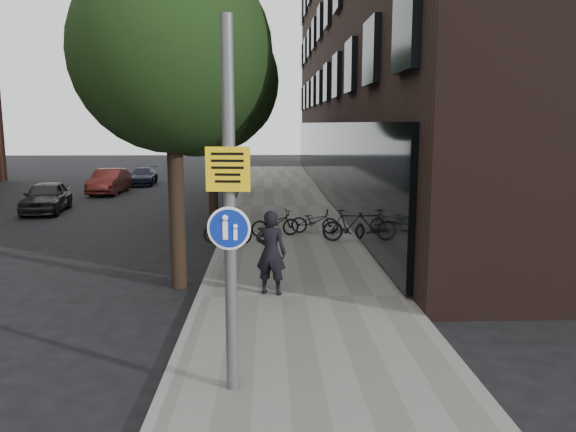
{
  "coord_description": "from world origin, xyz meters",
  "views": [
    {
      "loc": [
        -0.52,
        -8.18,
        3.77
      ],
      "look_at": [
        -0.14,
        2.49,
        2.0
      ],
      "focal_mm": 35.0,
      "sensor_mm": 36.0,
      "label": 1
    }
  ],
  "objects_px": {
    "signpost": "(230,209)",
    "parked_bike_facade_near": "(315,221)",
    "pedestrian": "(271,253)",
    "parked_car_near": "(46,197)"
  },
  "relations": [
    {
      "from": "signpost",
      "to": "parked_bike_facade_near",
      "type": "bearing_deg",
      "value": 85.17
    },
    {
      "from": "pedestrian",
      "to": "parked_bike_facade_near",
      "type": "xyz_separation_m",
      "value": [
        1.5,
        6.71,
        -0.49
      ]
    },
    {
      "from": "parked_bike_facade_near",
      "to": "signpost",
      "type": "bearing_deg",
      "value": -178.3
    },
    {
      "from": "signpost",
      "to": "parked_car_near",
      "type": "height_order",
      "value": "signpost"
    },
    {
      "from": "signpost",
      "to": "pedestrian",
      "type": "distance_m",
      "value": 4.68
    },
    {
      "from": "pedestrian",
      "to": "parked_car_near",
      "type": "relative_size",
      "value": 0.47
    },
    {
      "from": "parked_bike_facade_near",
      "to": "parked_car_near",
      "type": "xyz_separation_m",
      "value": [
        -11.04,
        5.71,
        0.12
      ]
    },
    {
      "from": "pedestrian",
      "to": "parked_car_near",
      "type": "bearing_deg",
      "value": -36.21
    },
    {
      "from": "parked_bike_facade_near",
      "to": "parked_car_near",
      "type": "height_order",
      "value": "parked_car_near"
    },
    {
      "from": "parked_car_near",
      "to": "signpost",
      "type": "bearing_deg",
      "value": -68.9
    }
  ]
}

